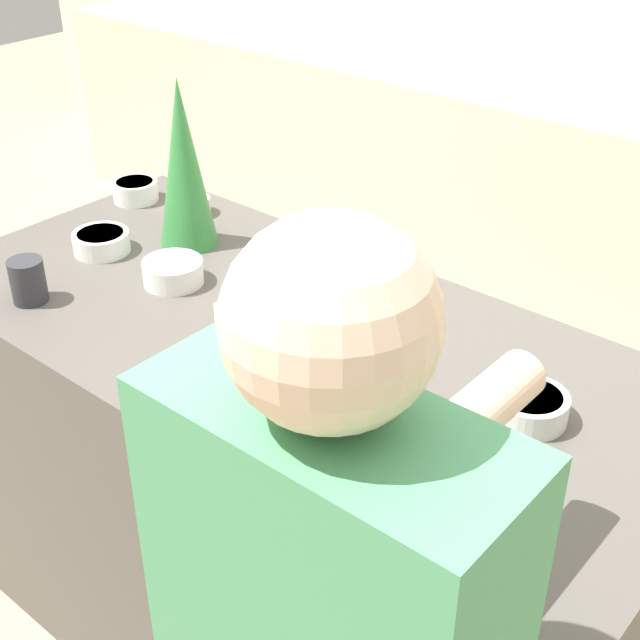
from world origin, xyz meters
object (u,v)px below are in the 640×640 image
object	(u,v)px
baking_tray	(296,398)
gingerbread_house	(295,348)
candy_bowl_near_tray_right	(529,406)
candy_bowl_beside_tree	(323,307)
candy_bowl_near_tray_left	(173,271)
candy_bowl_far_left	(193,205)
candy_bowl_behind_tray	(316,274)
decorative_tree	(183,164)
candy_bowl_front_corner	(101,241)
candy_bowl_center_rear	(135,190)
mug	(28,281)

from	to	relation	value
baking_tray	gingerbread_house	xyz separation A→B (m)	(0.00, 0.00, 0.11)
gingerbread_house	candy_bowl_near_tray_right	size ratio (longest dim) A/B	1.90
baking_tray	candy_bowl_near_tray_right	bearing A→B (deg)	32.46
candy_bowl_beside_tree	candy_bowl_near_tray_left	distance (m)	0.36
candy_bowl_beside_tree	candy_bowl_near_tray_left	world-z (taller)	candy_bowl_near_tray_left
candy_bowl_far_left	candy_bowl_behind_tray	xyz separation A→B (m)	(0.49, -0.08, 0.00)
decorative_tree	candy_bowl_near_tray_right	distance (m)	0.99
candy_bowl_near_tray_right	candy_bowl_behind_tray	distance (m)	0.62
baking_tray	candy_bowl_front_corner	bearing A→B (deg)	168.77
decorative_tree	candy_bowl_beside_tree	world-z (taller)	decorative_tree
candy_bowl_far_left	candy_bowl_near_tray_right	xyz separation A→B (m)	(1.09, -0.22, 0.00)
candy_bowl_center_rear	candy_bowl_near_tray_right	bearing A→B (deg)	-7.88
baking_tray	candy_bowl_near_tray_right	distance (m)	0.42
candy_bowl_near_tray_right	candy_bowl_near_tray_left	bearing A→B (deg)	-175.44
gingerbread_house	candy_bowl_near_tray_left	size ratio (longest dim) A/B	1.92
candy_bowl_beside_tree	candy_bowl_front_corner	bearing A→B (deg)	-169.24
candy_bowl_near_tray_right	candy_bowl_near_tray_left	distance (m)	0.85
gingerbread_house	candy_bowl_far_left	bearing A→B (deg)	149.52
candy_bowl_behind_tray	decorative_tree	bearing A→B (deg)	-173.76
candy_bowl_near_tray_left	baking_tray	bearing A→B (deg)	-17.11
candy_bowl_near_tray_left	candy_bowl_behind_tray	world-z (taller)	candy_bowl_near_tray_left
baking_tray	candy_bowl_behind_tray	world-z (taller)	candy_bowl_behind_tray
baking_tray	candy_bowl_behind_tray	bearing A→B (deg)	125.49
candy_bowl_beside_tree	candy_bowl_center_rear	distance (m)	0.78
candy_bowl_near_tray_left	mug	world-z (taller)	mug
candy_bowl_far_left	candy_bowl_near_tray_left	distance (m)	0.37
gingerbread_house	candy_bowl_far_left	size ratio (longest dim) A/B	2.84
decorative_tree	candy_bowl_near_tray_left	xyz separation A→B (m)	(0.12, -0.16, -0.17)
candy_bowl_near_tray_left	mug	xyz separation A→B (m)	(-0.17, -0.25, 0.02)
candy_bowl_far_left	mug	bearing A→B (deg)	-82.93
candy_bowl_beside_tree	gingerbread_house	bearing A→B (deg)	-59.49
candy_bowl_center_rear	candy_bowl_beside_tree	bearing A→B (deg)	-10.06
candy_bowl_center_rear	candy_bowl_near_tray_left	distance (m)	0.49
candy_bowl_front_corner	candy_bowl_near_tray_left	world-z (taller)	candy_bowl_near_tray_left
candy_bowl_near_tray_right	candy_bowl_center_rear	xyz separation A→B (m)	(-1.28, 0.18, 0.00)
decorative_tree	candy_bowl_center_rear	distance (m)	0.36
candy_bowl_near_tray_left	candy_bowl_near_tray_right	bearing A→B (deg)	4.56
gingerbread_house	decorative_tree	distance (m)	0.70
candy_bowl_beside_tree	baking_tray	bearing A→B (deg)	-59.55
decorative_tree	candy_bowl_far_left	bearing A→B (deg)	134.28
candy_bowl_front_corner	candy_bowl_near_tray_left	size ratio (longest dim) A/B	1.00
candy_bowl_beside_tree	candy_bowl_near_tray_right	world-z (taller)	candy_bowl_near_tray_right
candy_bowl_near_tray_right	candy_bowl_near_tray_left	xyz separation A→B (m)	(-0.85, -0.07, 0.00)
baking_tray	candy_bowl_near_tray_left	size ratio (longest dim) A/B	2.79
gingerbread_house	candy_bowl_front_corner	distance (m)	0.77
decorative_tree	candy_bowl_front_corner	world-z (taller)	decorative_tree
mug	candy_bowl_near_tray_left	bearing A→B (deg)	55.42
candy_bowl_front_corner	candy_bowl_behind_tray	distance (m)	0.54
baking_tray	decorative_tree	xyz separation A→B (m)	(-0.62, 0.31, 0.20)
candy_bowl_near_tray_left	candy_bowl_behind_tray	bearing A→B (deg)	38.96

